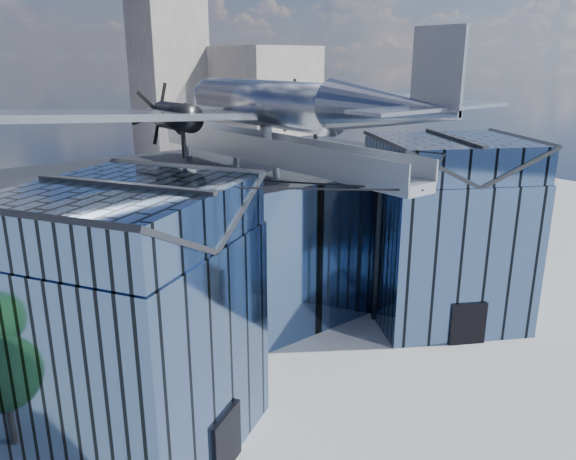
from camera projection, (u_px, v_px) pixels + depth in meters
ground_plane at (310, 359)px, 31.92m from camera, size 120.00×120.00×0.00m
museum at (249, 242)px, 34.63m from camera, size 32.88×24.50×17.60m
bg_towers at (46, 113)px, 67.48m from camera, size 77.00×24.50×26.00m
tree_plaza_e at (483, 222)px, 43.74m from camera, size 4.40×4.40×6.11m
tree_side_e at (432, 198)px, 54.66m from camera, size 3.72×3.72×4.92m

